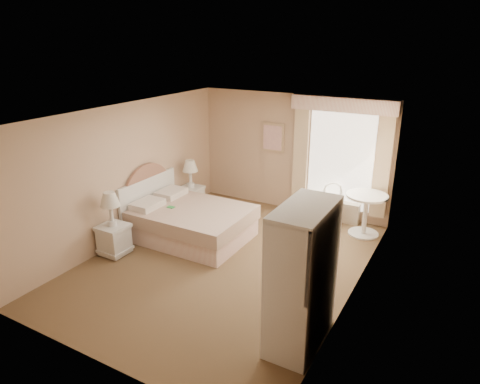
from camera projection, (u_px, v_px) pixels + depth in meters
The scene contains 9 objects.
room at pixel (225, 192), 6.79m from camera, with size 4.21×5.51×2.51m.
window at pixel (340, 157), 8.46m from camera, with size 2.05×0.22×2.51m.
framed_art at pixel (273, 138), 9.12m from camera, with size 0.52×0.04×0.62m.
bed at pixel (188, 220), 8.01m from camera, with size 2.09×1.59×1.40m.
nightstand_near at pixel (113, 232), 7.34m from camera, with size 0.47×0.47×1.13m.
nightstand_far at pixel (191, 192), 9.23m from camera, with size 0.46×0.46×1.11m.
round_table at pixel (366, 208), 8.05m from camera, with size 0.77×0.77×0.81m.
cafe_chair at pixel (333, 200), 8.59m from camera, with size 0.53×0.53×0.83m.
armoire at pixel (302, 288), 5.12m from camera, with size 0.54×1.09×1.81m.
Camera 1 is at (3.31, -5.46, 3.59)m, focal length 32.00 mm.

